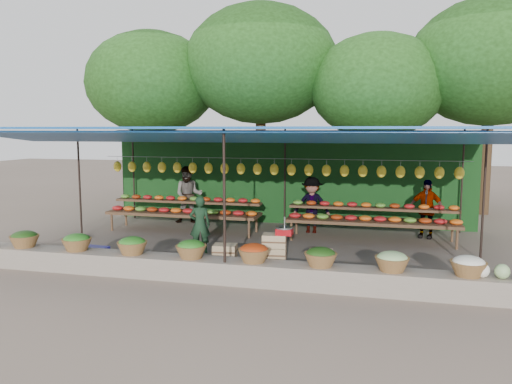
% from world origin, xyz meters
% --- Properties ---
extents(ground, '(60.00, 60.00, 0.00)m').
position_xyz_m(ground, '(0.00, 0.00, 0.00)').
color(ground, '#6C5B4F').
rests_on(ground, ground).
extents(stone_curb, '(10.60, 0.55, 0.40)m').
position_xyz_m(stone_curb, '(0.00, -2.75, 0.20)').
color(stone_curb, gray).
rests_on(stone_curb, ground).
extents(stall_canopy, '(10.80, 6.60, 2.82)m').
position_xyz_m(stall_canopy, '(0.00, 0.08, 2.67)').
color(stall_canopy, black).
rests_on(stall_canopy, ground).
extents(produce_baskets, '(8.98, 0.58, 0.34)m').
position_xyz_m(produce_baskets, '(-0.10, -2.75, 0.56)').
color(produce_baskets, brown).
rests_on(produce_baskets, stone_curb).
extents(netting_backdrop, '(10.60, 0.06, 2.50)m').
position_xyz_m(netting_backdrop, '(0.00, 3.15, 1.25)').
color(netting_backdrop, '#1B4D1B').
rests_on(netting_backdrop, ground).
extents(tree_row, '(16.51, 5.50, 7.12)m').
position_xyz_m(tree_row, '(0.50, 6.09, 4.70)').
color(tree_row, '#3D2316').
rests_on(tree_row, ground).
extents(fruit_table_left, '(4.21, 0.95, 0.93)m').
position_xyz_m(fruit_table_left, '(-2.49, 1.35, 0.61)').
color(fruit_table_left, '#4C2C1E').
rests_on(fruit_table_left, ground).
extents(fruit_table_right, '(4.21, 0.95, 0.93)m').
position_xyz_m(fruit_table_right, '(2.51, 1.35, 0.61)').
color(fruit_table_right, '#4C2C1E').
rests_on(fruit_table_right, ground).
extents(crate_counter, '(2.38, 0.39, 0.77)m').
position_xyz_m(crate_counter, '(0.70, -2.02, 0.31)').
color(crate_counter, tan).
rests_on(crate_counter, ground).
extents(weighing_scale, '(0.33, 0.33, 0.35)m').
position_xyz_m(weighing_scale, '(0.92, -2.02, 0.85)').
color(weighing_scale, '#AB0D14').
rests_on(weighing_scale, crate_counter).
extents(vendor_seated, '(0.55, 0.45, 1.30)m').
position_xyz_m(vendor_seated, '(-1.23, -0.84, 0.65)').
color(vendor_seated, '#18341E').
rests_on(vendor_seated, ground).
extents(customer_left, '(0.96, 0.83, 1.70)m').
position_xyz_m(customer_left, '(-2.79, 2.44, 0.85)').
color(customer_left, slate).
rests_on(customer_left, ground).
extents(customer_mid, '(0.99, 0.58, 1.51)m').
position_xyz_m(customer_mid, '(0.91, 1.99, 0.75)').
color(customer_mid, slate).
rests_on(customer_mid, ground).
extents(customer_right, '(0.95, 0.60, 1.51)m').
position_xyz_m(customer_right, '(3.84, 2.04, 0.75)').
color(customer_right, slate).
rests_on(customer_right, ground).
extents(blue_crate_front, '(0.60, 0.51, 0.30)m').
position_xyz_m(blue_crate_front, '(-3.92, -2.54, 0.15)').
color(blue_crate_front, navy).
rests_on(blue_crate_front, ground).
extents(blue_crate_back, '(0.59, 0.45, 0.33)m').
position_xyz_m(blue_crate_back, '(-3.11, -2.16, 0.16)').
color(blue_crate_back, navy).
rests_on(blue_crate_back, ground).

